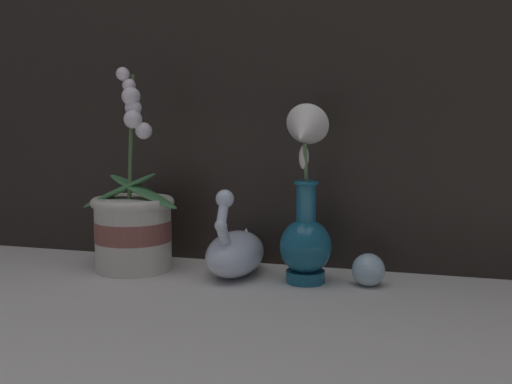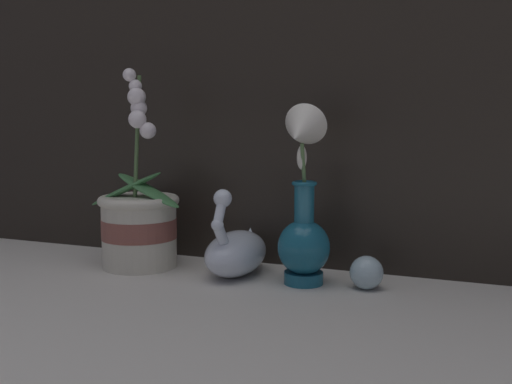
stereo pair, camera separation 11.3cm
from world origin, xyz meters
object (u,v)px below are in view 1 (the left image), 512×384
at_px(swan_figurine, 235,251).
at_px(glass_sphere, 368,270).
at_px(orchid_potted_plant, 133,224).
at_px(blue_vase, 305,214).

relative_size(swan_figurine, glass_sphere, 3.22).
relative_size(orchid_potted_plant, blue_vase, 1.22).
bearing_deg(glass_sphere, blue_vase, -172.56).
bearing_deg(blue_vase, glass_sphere, 7.44).
distance_m(swan_figurine, glass_sphere, 0.26).
relative_size(orchid_potted_plant, swan_figurine, 2.08).
bearing_deg(glass_sphere, swan_figurine, 178.80).
bearing_deg(swan_figurine, orchid_potted_plant, -176.55).
xyz_separation_m(swan_figurine, glass_sphere, (0.26, -0.01, -0.02)).
distance_m(orchid_potted_plant, blue_vase, 0.35).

